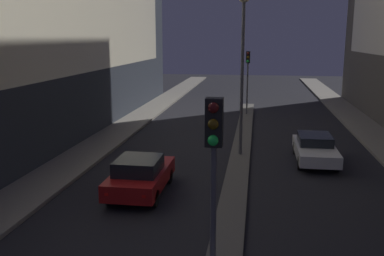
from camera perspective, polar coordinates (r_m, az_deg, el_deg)
The scene contains 6 objects.
median_strip at distance 22.78m, azimuth 6.48°, elevation -3.37°, with size 1.02×33.51×0.15m.
traffic_light_near at distance 8.05m, azimuth 2.89°, elevation -5.30°, with size 0.32×0.42×4.87m.
traffic_light_mid at distance 33.46m, azimuth 7.44°, elevation 7.87°, with size 0.32×0.42×4.87m.
street_lamp at distance 21.54m, azimuth 6.83°, elevation 12.27°, with size 0.62×0.62×8.19m.
car_left_lane at distance 17.10m, azimuth -6.90°, elevation -6.23°, with size 1.94×4.20×1.52m.
car_right_lane at distance 22.09m, azimuth 16.07°, elevation -2.60°, with size 1.86×4.48×1.33m.
Camera 1 is at (0.76, -4.20, 6.11)m, focal length 40.00 mm.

